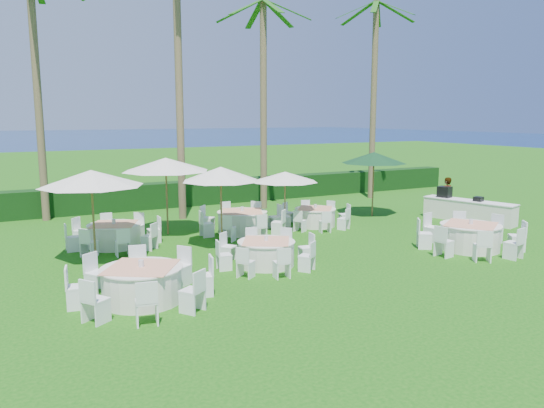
{
  "coord_description": "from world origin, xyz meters",
  "views": [
    {
      "loc": [
        -7.66,
        -13.12,
        4.39
      ],
      "look_at": [
        0.94,
        3.42,
        1.3
      ],
      "focal_mm": 35.0,
      "sensor_mm": 36.0,
      "label": 1
    }
  ],
  "objects_px": {
    "banquet_table_c": "(470,236)",
    "banquet_table_f": "(315,217)",
    "umbrella_c": "(166,165)",
    "umbrella_b": "(221,174)",
    "banquet_table_b": "(266,252)",
    "buffet_table": "(468,210)",
    "staff_person": "(446,197)",
    "banquet_table_a": "(142,283)",
    "banquet_table_e": "(242,221)",
    "banquet_table_d": "(114,235)",
    "umbrella_d": "(285,177)",
    "umbrella_green": "(374,158)",
    "umbrella_a": "(91,178)"
  },
  "relations": [
    {
      "from": "banquet_table_d",
      "to": "banquet_table_e",
      "type": "relative_size",
      "value": 0.95
    },
    {
      "from": "banquet_table_c",
      "to": "staff_person",
      "type": "height_order",
      "value": "staff_person"
    },
    {
      "from": "banquet_table_f",
      "to": "umbrella_b",
      "type": "height_order",
      "value": "umbrella_b"
    },
    {
      "from": "umbrella_d",
      "to": "banquet_table_a",
      "type": "bearing_deg",
      "value": -141.18
    },
    {
      "from": "banquet_table_a",
      "to": "umbrella_a",
      "type": "distance_m",
      "value": 4.71
    },
    {
      "from": "staff_person",
      "to": "banquet_table_a",
      "type": "bearing_deg",
      "value": 10.94
    },
    {
      "from": "banquet_table_a",
      "to": "banquet_table_c",
      "type": "relative_size",
      "value": 0.99
    },
    {
      "from": "banquet_table_b",
      "to": "umbrella_d",
      "type": "relative_size",
      "value": 1.16
    },
    {
      "from": "umbrella_b",
      "to": "umbrella_d",
      "type": "distance_m",
      "value": 3.7
    },
    {
      "from": "buffet_table",
      "to": "umbrella_green",
      "type": "bearing_deg",
      "value": 135.4
    },
    {
      "from": "umbrella_b",
      "to": "umbrella_c",
      "type": "height_order",
      "value": "umbrella_c"
    },
    {
      "from": "banquet_table_e",
      "to": "banquet_table_f",
      "type": "bearing_deg",
      "value": -3.74
    },
    {
      "from": "banquet_table_c",
      "to": "umbrella_green",
      "type": "bearing_deg",
      "value": 81.95
    },
    {
      "from": "umbrella_a",
      "to": "staff_person",
      "type": "relative_size",
      "value": 1.78
    },
    {
      "from": "banquet_table_a",
      "to": "banquet_table_e",
      "type": "relative_size",
      "value": 1.03
    },
    {
      "from": "banquet_table_b",
      "to": "banquet_table_e",
      "type": "bearing_deg",
      "value": 74.6
    },
    {
      "from": "banquet_table_c",
      "to": "buffet_table",
      "type": "bearing_deg",
      "value": 43.28
    },
    {
      "from": "banquet_table_c",
      "to": "umbrella_green",
      "type": "xyz_separation_m",
      "value": [
        0.9,
        6.34,
        2.14
      ]
    },
    {
      "from": "banquet_table_c",
      "to": "buffet_table",
      "type": "relative_size",
      "value": 0.88
    },
    {
      "from": "banquet_table_d",
      "to": "umbrella_d",
      "type": "xyz_separation_m",
      "value": [
        6.51,
        -0.21,
        1.66
      ]
    },
    {
      "from": "banquet_table_d",
      "to": "buffet_table",
      "type": "height_order",
      "value": "buffet_table"
    },
    {
      "from": "banquet_table_e",
      "to": "umbrella_a",
      "type": "bearing_deg",
      "value": -163.75
    },
    {
      "from": "banquet_table_f",
      "to": "staff_person",
      "type": "bearing_deg",
      "value": -8.01
    },
    {
      "from": "umbrella_c",
      "to": "umbrella_b",
      "type": "bearing_deg",
      "value": -70.29
    },
    {
      "from": "banquet_table_b",
      "to": "umbrella_b",
      "type": "height_order",
      "value": "umbrella_b"
    },
    {
      "from": "banquet_table_a",
      "to": "banquet_table_e",
      "type": "distance_m",
      "value": 7.86
    },
    {
      "from": "umbrella_b",
      "to": "umbrella_d",
      "type": "xyz_separation_m",
      "value": [
        3.31,
        1.58,
        -0.42
      ]
    },
    {
      "from": "banquet_table_c",
      "to": "banquet_table_d",
      "type": "height_order",
      "value": "banquet_table_c"
    },
    {
      "from": "staff_person",
      "to": "banquet_table_f",
      "type": "bearing_deg",
      "value": -15.02
    },
    {
      "from": "banquet_table_e",
      "to": "umbrella_green",
      "type": "relative_size",
      "value": 1.16
    },
    {
      "from": "banquet_table_b",
      "to": "buffet_table",
      "type": "relative_size",
      "value": 0.76
    },
    {
      "from": "umbrella_b",
      "to": "umbrella_green",
      "type": "relative_size",
      "value": 0.96
    },
    {
      "from": "banquet_table_b",
      "to": "buffet_table",
      "type": "bearing_deg",
      "value": 11.23
    },
    {
      "from": "banquet_table_e",
      "to": "umbrella_green",
      "type": "bearing_deg",
      "value": 4.18
    },
    {
      "from": "banquet_table_a",
      "to": "umbrella_green",
      "type": "xyz_separation_m",
      "value": [
        11.83,
        6.32,
        2.14
      ]
    },
    {
      "from": "banquet_table_c",
      "to": "umbrella_b",
      "type": "bearing_deg",
      "value": 150.61
    },
    {
      "from": "umbrella_a",
      "to": "umbrella_b",
      "type": "bearing_deg",
      "value": -1.82
    },
    {
      "from": "banquet_table_e",
      "to": "buffet_table",
      "type": "distance_m",
      "value": 9.7
    },
    {
      "from": "banquet_table_b",
      "to": "banquet_table_d",
      "type": "distance_m",
      "value": 5.69
    },
    {
      "from": "banquet_table_e",
      "to": "umbrella_b",
      "type": "relative_size",
      "value": 1.21
    },
    {
      "from": "buffet_table",
      "to": "umbrella_c",
      "type": "bearing_deg",
      "value": 164.15
    },
    {
      "from": "banquet_table_a",
      "to": "umbrella_a",
      "type": "bearing_deg",
      "value": 95.5
    },
    {
      "from": "banquet_table_c",
      "to": "banquet_table_f",
      "type": "relative_size",
      "value": 1.19
    },
    {
      "from": "banquet_table_d",
      "to": "staff_person",
      "type": "bearing_deg",
      "value": -4.44
    },
    {
      "from": "banquet_table_f",
      "to": "banquet_table_c",
      "type": "bearing_deg",
      "value": -65.9
    },
    {
      "from": "banquet_table_b",
      "to": "umbrella_c",
      "type": "relative_size",
      "value": 0.93
    },
    {
      "from": "umbrella_a",
      "to": "umbrella_c",
      "type": "relative_size",
      "value": 0.95
    },
    {
      "from": "banquet_table_c",
      "to": "staff_person",
      "type": "bearing_deg",
      "value": 52.03
    },
    {
      "from": "banquet_table_e",
      "to": "banquet_table_f",
      "type": "distance_m",
      "value": 3.15
    },
    {
      "from": "banquet_table_c",
      "to": "buffet_table",
      "type": "xyz_separation_m",
      "value": [
        3.75,
        3.53,
        0.03
      ]
    }
  ]
}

